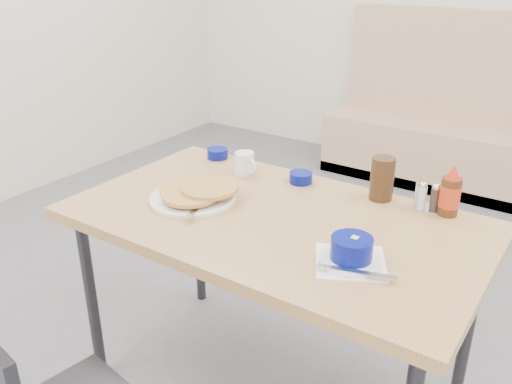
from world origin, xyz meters
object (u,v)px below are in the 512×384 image
Objects in this scene: butter_bowl at (301,178)px; condiment_caddy at (428,199)px; coffee_mug at (245,163)px; pancake_plate at (194,194)px; dining_table at (274,232)px; booth_bench at (461,138)px; syrup_bottle at (450,194)px; creamer_bowl at (217,154)px; amber_tumbler at (382,179)px; grits_setting at (351,252)px.

condiment_caddy reaches higher than butter_bowl.
butter_bowl is (0.23, 0.05, -0.03)m from coffee_mug.
dining_table is at bearing 9.60° from pancake_plate.
dining_table is at bearing -90.00° from booth_bench.
coffee_mug is 0.79m from syrup_bottle.
syrup_bottle is (0.99, -0.00, 0.06)m from creamer_bowl.
booth_bench is 2.27m from amber_tumbler.
creamer_bowl is 0.92m from condiment_caddy.
butter_bowl is 0.56m from syrup_bottle.
creamer_bowl is at bearing 158.10° from coffee_mug.
creamer_bowl is (-0.51, -2.19, 0.43)m from booth_bench.
butter_bowl is (-0.42, 0.44, -0.02)m from grits_setting.
creamer_bowl is 0.75m from amber_tumbler.
dining_table is 7.83× the size of syrup_bottle.
coffee_mug is at bearing -21.90° from creamer_bowl.
coffee_mug is (0.01, 0.31, 0.02)m from pancake_plate.
creamer_bowl is at bearing 179.49° from amber_tumbler.
dining_table is at bearing -33.82° from creamer_bowl.
grits_setting is at bearing -82.61° from booth_bench.
butter_bowl is at bearing -4.66° from creamer_bowl.
dining_table is at bearing -126.22° from amber_tumbler.
butter_bowl is (0.24, 0.36, -0.00)m from pancake_plate.
amber_tumbler is (0.24, -2.20, 0.49)m from booth_bench.
condiment_caddy is (0.41, -2.19, 0.45)m from booth_bench.
amber_tumbler reaches higher than creamer_bowl.
amber_tumbler is (0.24, 0.33, 0.14)m from dining_table.
coffee_mug is at bearing -172.06° from amber_tumbler.
booth_bench is 16.77× the size of coffee_mug.
pancake_plate reaches higher than creamer_bowl.
booth_bench reaches higher than dining_table.
condiment_caddy is at bearing 0.00° from creamer_bowl.
booth_bench is at bearing 86.44° from condiment_caddy.
grits_setting is 3.20× the size of butter_bowl.
grits_setting reaches higher than pancake_plate.
syrup_bottle is at bearing 3.68° from butter_bowl.
amber_tumbler reaches higher than dining_table.
coffee_mug is (-0.30, 0.26, 0.11)m from dining_table.
booth_bench reaches higher than pancake_plate.
creamer_bowl is at bearing 180.00° from syrup_bottle.
coffee_mug is at bearing -173.97° from syrup_bottle.
creamer_bowl is 0.44m from butter_bowl.
creamer_bowl is (-0.21, 0.08, -0.03)m from coffee_mug.
syrup_bottle is at bearing -14.22° from condiment_caddy.
booth_bench is at bearing 90.00° from dining_table.
syrup_bottle is (0.07, -0.00, 0.04)m from condiment_caddy.
butter_bowl is at bearing -176.32° from syrup_bottle.
grits_setting is at bearing -31.17° from coffee_mug.
amber_tumbler is at bearing -83.67° from booth_bench.
booth_bench reaches higher than coffee_mug.
amber_tumbler is (0.55, 0.08, 0.03)m from coffee_mug.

